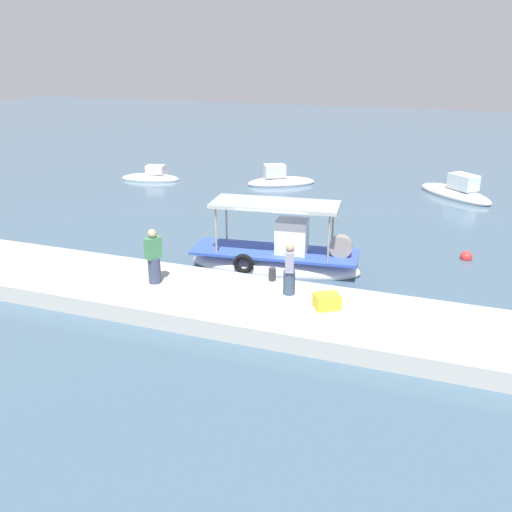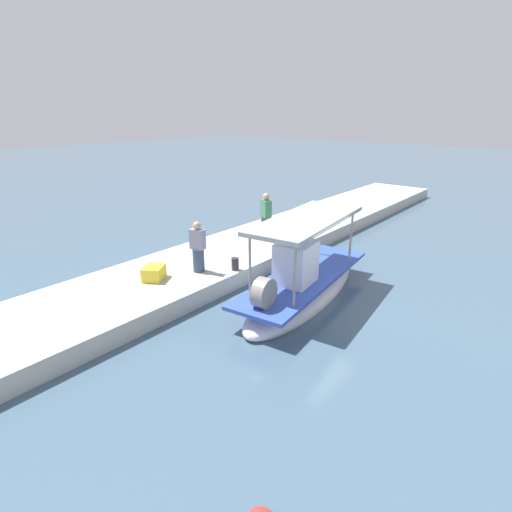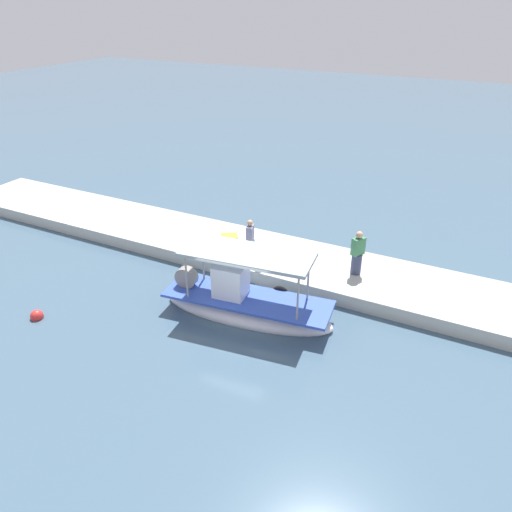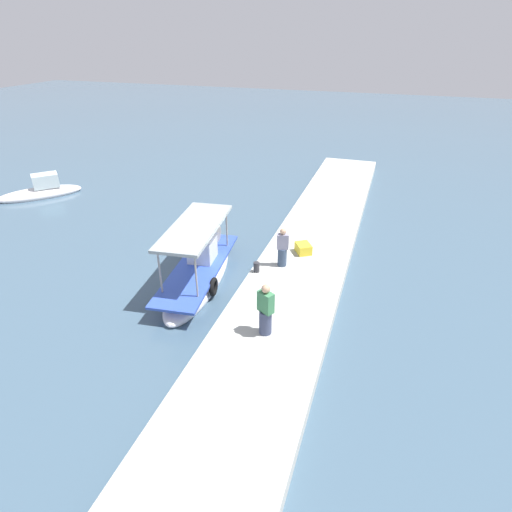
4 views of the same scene
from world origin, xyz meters
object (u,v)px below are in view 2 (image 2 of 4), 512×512
object	(u,v)px
fisherman_near_bollard	(266,217)
fisherman_by_crate	(198,249)
main_fishing_boat	(303,285)
cargo_crate	(154,273)
mooring_bollard	(235,264)

from	to	relation	value
fisherman_near_bollard	fisherman_by_crate	bearing A→B (deg)	8.31
main_fishing_boat	fisherman_by_crate	distance (m)	3.46
cargo_crate	fisherman_near_bollard	bearing A→B (deg)	-179.56
fisherman_near_bollard	cargo_crate	distance (m)	5.66
fisherman_by_crate	mooring_bollard	size ratio (longest dim) A/B	4.00
main_fishing_boat	mooring_bollard	xyz separation A→B (m)	(0.56, -2.24, 0.30)
fisherman_near_bollard	main_fishing_boat	bearing A→B (deg)	51.65
fisherman_by_crate	mooring_bollard	bearing A→B (deg)	134.86
fisherman_near_bollard	mooring_bollard	world-z (taller)	fisherman_near_bollard
cargo_crate	main_fishing_boat	bearing A→B (deg)	126.53
fisherman_near_bollard	cargo_crate	xyz separation A→B (m)	(5.62, 0.04, -0.60)
fisherman_near_bollard	cargo_crate	world-z (taller)	fisherman_near_bollard
fisherman_near_bollard	fisherman_by_crate	size ratio (longest dim) A/B	1.09
mooring_bollard	cargo_crate	bearing A→B (deg)	-33.35
main_fishing_boat	fisherman_by_crate	xyz separation A→B (m)	(1.38, -3.06, 0.84)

